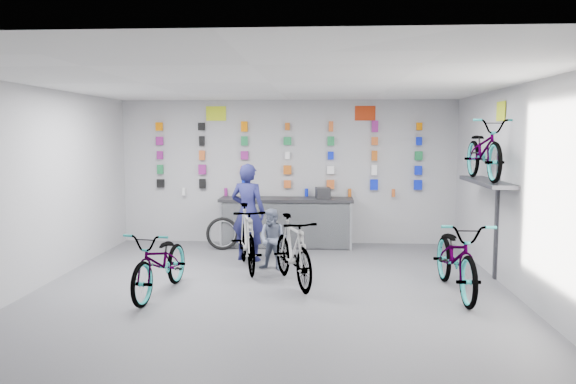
# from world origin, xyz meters

# --- Properties ---
(floor) EXTENTS (8.00, 8.00, 0.00)m
(floor) POSITION_xyz_m (0.00, 0.00, 0.00)
(floor) COLOR #535359
(floor) RESTS_ON ground
(ceiling) EXTENTS (8.00, 8.00, 0.00)m
(ceiling) POSITION_xyz_m (0.00, 0.00, 3.00)
(ceiling) COLOR white
(ceiling) RESTS_ON wall_back
(wall_back) EXTENTS (7.00, 0.00, 7.00)m
(wall_back) POSITION_xyz_m (0.00, 4.00, 1.50)
(wall_back) COLOR #B2B2B5
(wall_back) RESTS_ON floor
(wall_front) EXTENTS (7.00, 0.00, 7.00)m
(wall_front) POSITION_xyz_m (0.00, -4.00, 1.50)
(wall_front) COLOR #B2B2B5
(wall_front) RESTS_ON floor
(wall_left) EXTENTS (0.00, 8.00, 8.00)m
(wall_left) POSITION_xyz_m (-3.50, 0.00, 1.50)
(wall_left) COLOR #B2B2B5
(wall_left) RESTS_ON floor
(wall_right) EXTENTS (0.00, 8.00, 8.00)m
(wall_right) POSITION_xyz_m (3.50, 0.00, 1.50)
(wall_right) COLOR #B2B2B5
(wall_right) RESTS_ON floor
(counter) EXTENTS (2.70, 0.66, 1.00)m
(counter) POSITION_xyz_m (0.00, 3.54, 0.49)
(counter) COLOR black
(counter) RESTS_ON floor
(merch_wall) EXTENTS (5.56, 0.08, 1.57)m
(merch_wall) POSITION_xyz_m (0.00, 3.93, 1.76)
(merch_wall) COLOR black
(merch_wall) RESTS_ON wall_back
(wall_bracket) EXTENTS (0.39, 1.90, 2.00)m
(wall_bracket) POSITION_xyz_m (3.33, 1.20, 1.46)
(wall_bracket) COLOR #333338
(wall_bracket) RESTS_ON wall_right
(sign_left) EXTENTS (0.42, 0.02, 0.30)m
(sign_left) POSITION_xyz_m (-1.50, 3.98, 2.72)
(sign_left) COLOR #C8DD1D
(sign_left) RESTS_ON wall_back
(sign_right) EXTENTS (0.42, 0.02, 0.30)m
(sign_right) POSITION_xyz_m (1.60, 3.98, 2.72)
(sign_right) COLOR #B8300F
(sign_right) RESTS_ON wall_back
(sign_side) EXTENTS (0.02, 0.40, 0.30)m
(sign_side) POSITION_xyz_m (3.48, 1.20, 2.65)
(sign_side) COLOR #C8DD1D
(sign_side) RESTS_ON wall_right
(bike_left) EXTENTS (0.84, 1.89, 0.96)m
(bike_left) POSITION_xyz_m (-1.57, 0.01, 0.48)
(bike_left) COLOR gray
(bike_left) RESTS_ON floor
(bike_center) EXTENTS (1.08, 1.83, 1.06)m
(bike_center) POSITION_xyz_m (0.29, 0.67, 0.53)
(bike_center) COLOR gray
(bike_center) RESTS_ON floor
(bike_right) EXTENTS (0.78, 2.10, 1.10)m
(bike_right) POSITION_xyz_m (2.67, 0.32, 0.55)
(bike_right) COLOR gray
(bike_right) RESTS_ON floor
(bike_service) EXTENTS (0.97, 1.91, 1.10)m
(bike_service) POSITION_xyz_m (-0.54, 1.58, 0.55)
(bike_service) COLOR gray
(bike_service) RESTS_ON floor
(bike_wall) EXTENTS (0.63, 1.80, 0.95)m
(bike_wall) POSITION_xyz_m (3.25, 1.20, 2.05)
(bike_wall) COLOR gray
(bike_wall) RESTS_ON wall_bracket
(clerk) EXTENTS (0.73, 0.58, 1.77)m
(clerk) POSITION_xyz_m (-0.61, 2.28, 0.89)
(clerk) COLOR #181949
(clerk) RESTS_ON floor
(customer) EXTENTS (0.61, 0.54, 1.05)m
(customer) POSITION_xyz_m (-0.10, 1.56, 0.52)
(customer) COLOR slate
(customer) RESTS_ON floor
(spare_wheel) EXTENTS (0.66, 0.23, 0.65)m
(spare_wheel) POSITION_xyz_m (-1.25, 3.17, 0.32)
(spare_wheel) COLOR black
(spare_wheel) RESTS_ON floor
(register) EXTENTS (0.32, 0.34, 0.22)m
(register) POSITION_xyz_m (0.74, 3.55, 1.11)
(register) COLOR black
(register) RESTS_ON counter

